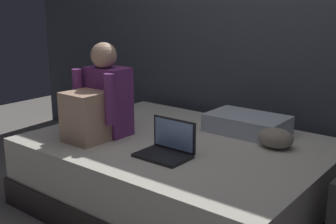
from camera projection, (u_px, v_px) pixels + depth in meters
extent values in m
cube|color=#424751|center=(271.00, 10.00, 3.25)|extent=(5.60, 0.10, 2.70)
cube|color=#332D2B|center=(179.00, 193.00, 3.00)|extent=(2.00, 1.50, 0.20)
cube|color=beige|center=(179.00, 160.00, 2.94)|extent=(1.96, 1.46, 0.29)
cube|color=#75337A|center=(109.00, 101.00, 2.99)|extent=(0.30, 0.20, 0.48)
sphere|color=tan|center=(104.00, 55.00, 2.88)|extent=(0.18, 0.18, 0.18)
cube|color=tan|center=(85.00, 117.00, 2.84)|extent=(0.26, 0.24, 0.34)
cylinder|color=#75337A|center=(78.00, 93.00, 2.96)|extent=(0.07, 0.07, 0.34)
cylinder|color=#75337A|center=(110.00, 99.00, 2.77)|extent=(0.07, 0.07, 0.34)
cube|color=black|center=(163.00, 156.00, 2.57)|extent=(0.32, 0.22, 0.02)
cube|color=black|center=(174.00, 134.00, 2.63)|extent=(0.32, 0.01, 0.20)
cube|color=#8CB2EA|center=(173.00, 135.00, 2.62)|extent=(0.29, 0.00, 0.18)
cube|color=silver|center=(247.00, 124.00, 3.06)|extent=(0.56, 0.36, 0.13)
ellipsoid|color=gray|center=(276.00, 138.00, 2.74)|extent=(0.23, 0.20, 0.13)
ellipsoid|color=gray|center=(274.00, 138.00, 2.80)|extent=(0.18, 0.15, 0.10)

